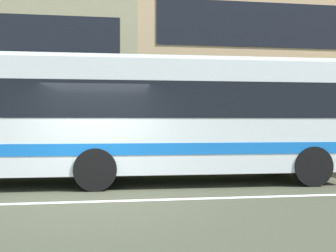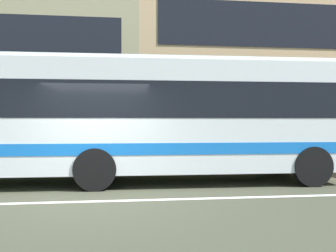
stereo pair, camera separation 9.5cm
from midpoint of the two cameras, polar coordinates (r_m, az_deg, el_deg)
ground_plane at (r=7.53m, az=-11.78°, el=-11.70°), size 160.00×160.00×0.00m
lane_centre_line at (r=7.53m, az=-11.78°, el=-11.67°), size 60.00×0.16×0.01m
hedge_row_far at (r=13.38m, az=-14.27°, el=-4.46°), size 18.82×1.10×0.84m
apartment_block_right at (r=25.25m, az=21.28°, el=9.42°), size 22.12×10.46×10.94m
transit_bus at (r=9.62m, az=-6.51°, el=1.67°), size 11.34×2.70×3.23m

